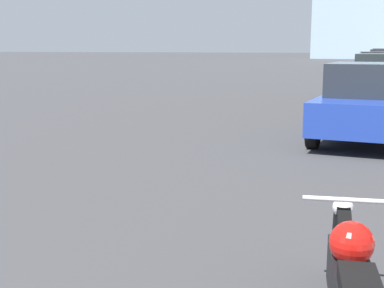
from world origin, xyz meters
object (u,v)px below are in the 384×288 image
Objects in this scene: parked_car_green at (378,76)px; parked_car_red at (381,61)px; parked_car_black at (382,58)px; parked_car_white at (375,67)px; parked_car_blue at (368,103)px.

parked_car_red is (-0.11, 22.44, 0.04)m from parked_car_green.
parked_car_black is (-0.03, 12.85, 0.02)m from parked_car_red.
parked_car_green is at bearing -89.84° from parked_car_red.
parked_car_green is 1.04× the size of parked_car_white.
parked_car_black is at bearing 84.67° from parked_car_white.
parked_car_white is (-0.32, 10.45, -0.01)m from parked_car_green.
parked_car_black reaches higher than parked_car_red.
parked_car_red is at bearing -84.27° from parked_car_black.
parked_car_green is 10.45m from parked_car_white.
parked_car_red is (-0.06, 32.46, 0.08)m from parked_car_blue.
parked_car_black is (-0.14, 35.28, 0.06)m from parked_car_green.
parked_car_green reaches higher than parked_car_blue.
parked_car_white is 0.88× the size of parked_car_black.
parked_car_white reaches higher than parked_car_green.
parked_car_green is 0.97× the size of parked_car_red.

